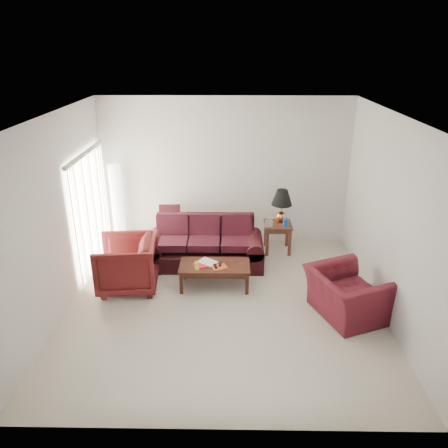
# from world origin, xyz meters

# --- Properties ---
(floor) EXTENTS (5.00, 5.00, 0.00)m
(floor) POSITION_xyz_m (0.00, 0.00, 0.00)
(floor) COLOR beige
(floor) RESTS_ON ground
(blinds) EXTENTS (0.10, 2.00, 2.16)m
(blinds) POSITION_xyz_m (-2.42, 1.30, 1.08)
(blinds) COLOR silver
(blinds) RESTS_ON ground
(sofa) EXTENTS (2.28, 1.16, 0.90)m
(sofa) POSITION_xyz_m (-0.37, 1.35, 0.45)
(sofa) COLOR black
(sofa) RESTS_ON ground
(throw_pillow) EXTENTS (0.43, 0.23, 0.44)m
(throw_pillow) POSITION_xyz_m (-1.11, 2.12, 0.71)
(throw_pillow) COLOR black
(throw_pillow) RESTS_ON sofa
(end_table) EXTENTS (0.57, 0.57, 0.59)m
(end_table) POSITION_xyz_m (1.06, 1.98, 0.29)
(end_table) COLOR #51251C
(end_table) RESTS_ON ground
(table_lamp) EXTENTS (0.53, 0.53, 0.69)m
(table_lamp) POSITION_xyz_m (1.12, 2.05, 0.93)
(table_lamp) COLOR #B97439
(table_lamp) RESTS_ON end_table
(clock) EXTENTS (0.15, 0.06, 0.14)m
(clock) POSITION_xyz_m (0.86, 1.82, 0.66)
(clock) COLOR silver
(clock) RESTS_ON end_table
(blue_canister) EXTENTS (0.12, 0.12, 0.17)m
(blue_canister) POSITION_xyz_m (1.19, 1.84, 0.67)
(blue_canister) COLOR #174098
(blue_canister) RESTS_ON end_table
(picture_frame) EXTENTS (0.15, 0.17, 0.05)m
(picture_frame) POSITION_xyz_m (0.90, 2.10, 0.66)
(picture_frame) COLOR silver
(picture_frame) RESTS_ON end_table
(floor_lamp) EXTENTS (0.28, 0.28, 1.75)m
(floor_lamp) POSITION_xyz_m (-2.18, 2.20, 0.87)
(floor_lamp) COLOR white
(floor_lamp) RESTS_ON ground
(armchair_left) EXTENTS (1.07, 1.04, 0.91)m
(armchair_left) POSITION_xyz_m (-1.64, 0.49, 0.45)
(armchair_left) COLOR #430F10
(armchair_left) RESTS_ON ground
(armchair_right) EXTENTS (1.32, 1.40, 0.72)m
(armchair_right) POSITION_xyz_m (1.89, -0.27, 0.36)
(armchair_right) COLOR #48101A
(armchair_right) RESTS_ON ground
(coffee_table) EXTENTS (1.28, 0.79, 0.42)m
(coffee_table) POSITION_xyz_m (-0.16, 0.55, 0.21)
(coffee_table) COLOR black
(coffee_table) RESTS_ON ground
(magazine_red) EXTENTS (0.33, 0.28, 0.02)m
(magazine_red) POSITION_xyz_m (-0.38, 0.51, 0.43)
(magazine_red) COLOR red
(magazine_red) RESTS_ON coffee_table
(magazine_white) EXTENTS (0.38, 0.36, 0.02)m
(magazine_white) POSITION_xyz_m (-0.28, 0.63, 0.43)
(magazine_white) COLOR white
(magazine_white) RESTS_ON coffee_table
(magazine_orange) EXTENTS (0.30, 0.27, 0.01)m
(magazine_orange) POSITION_xyz_m (-0.07, 0.46, 0.43)
(magazine_orange) COLOR #EB4D1B
(magazine_orange) RESTS_ON coffee_table
(remote_a) EXTENTS (0.09, 0.16, 0.02)m
(remote_a) POSITION_xyz_m (-0.14, 0.45, 0.45)
(remote_a) COLOR black
(remote_a) RESTS_ON coffee_table
(remote_b) EXTENTS (0.06, 0.16, 0.02)m
(remote_b) POSITION_xyz_m (-0.06, 0.53, 0.45)
(remote_b) COLOR black
(remote_b) RESTS_ON coffee_table
(yellow_glass) EXTENTS (0.09, 0.09, 0.13)m
(yellow_glass) POSITION_xyz_m (-0.45, 0.39, 0.49)
(yellow_glass) COLOR #CCD12E
(yellow_glass) RESTS_ON coffee_table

